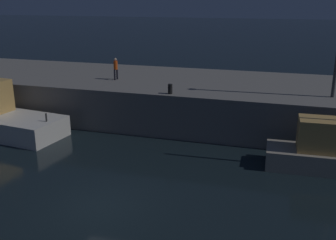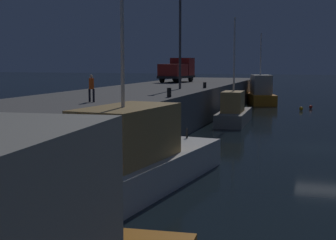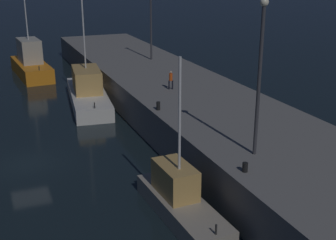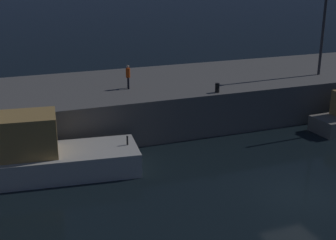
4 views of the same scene
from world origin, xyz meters
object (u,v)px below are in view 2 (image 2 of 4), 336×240
Objects in this scene: fishing_trawler_red at (234,112)px; fishing_boat_white at (132,160)px; mooring_buoy_near at (301,109)px; fishing_boat_blue at (260,93)px; lamp_post_east at (180,30)px; bollard_west at (205,85)px; bollard_central at (169,92)px; utility_truck at (177,70)px; mooring_buoy_mid at (311,107)px; dockworker at (91,86)px.

fishing_boat_white is at bearing 179.74° from fishing_trawler_red.
fishing_boat_blue is at bearing 36.39° from mooring_buoy_near.
fishing_boat_blue is at bearing 0.96° from fishing_trawler_red.
fishing_boat_white is at bearing -168.69° from lamp_post_east.
bollard_west is 0.82× the size of bollard_central.
mooring_buoy_near is 0.07× the size of utility_truck.
bollard_west is 11.19m from bollard_central.
mooring_buoy_near is (12.75, -4.70, -0.75)m from fishing_trawler_red.
mooring_buoy_mid is 26.27m from bollard_central.
bollard_west is (16.14, -2.69, -0.63)m from dockworker.
bollard_west is (23.67, 2.70, 1.80)m from fishing_boat_white.
lamp_post_east is at bearing 146.96° from mooring_buoy_mid.
bollard_central is at bearing -31.35° from dockworker.
mooring_buoy_mid is (37.33, -5.66, -1.02)m from fishing_boat_white.
fishing_boat_blue is at bearing -48.77° from utility_truck.
dockworker is at bearing 159.65° from mooring_buoy_mid.
utility_truck is 22.81m from bollard_central.
fishing_trawler_red is 8.00m from lamp_post_east.
fishing_trawler_red is 1.02× the size of lamp_post_east.
lamp_post_east is at bearing 91.47° from fishing_trawler_red.
mooring_buoy_near is at bearing -20.52° from dockworker.
fishing_boat_white is at bearing -166.43° from utility_truck.
mooring_buoy_near is at bearing -35.50° from lamp_post_east.
mooring_buoy_near is 0.80× the size of bollard_west.
dockworker is (-27.23, 10.19, 3.44)m from mooring_buoy_near.
lamp_post_east reaches higher than fishing_trawler_red.
mooring_buoy_mid is at bearing -19.95° from fishing_trawler_red.
dockworker reaches higher than mooring_buoy_near.
mooring_buoy_near is at bearing -20.22° from fishing_trawler_red.
lamp_post_east is at bearing -4.03° from dockworker.
bollard_west is at bearing 172.15° from fishing_boat_blue.
mooring_buoy_near is (34.76, -4.80, -1.01)m from fishing_boat_white.
mooring_buoy_mid is (15.32, -5.56, -0.76)m from fishing_trawler_red.
utility_truck reaches higher than dockworker.
bollard_central is at bearing -167.97° from lamp_post_east.
fishing_boat_white is at bearing -173.50° from bollard_west.
mooring_buoy_near is 17.44m from lamp_post_east.
dockworker is 5.83m from bollard_central.
fishing_trawler_red is at bearing -145.96° from utility_truck.
mooring_buoy_near is at bearing -17.85° from bollard_central.
bollard_central is (-22.00, -5.95, -1.00)m from utility_truck.
bollard_central is at bearing 175.78° from fishing_boat_blue.
mooring_buoy_near reaches higher than mooring_buoy_mid.
fishing_boat_white is 2.23× the size of utility_truck.
fishing_trawler_red reaches higher than bollard_central.
fishing_boat_white is 9.58m from dockworker.
mooring_buoy_near is (-6.82, -5.03, -1.06)m from fishing_boat_blue.
bollard_central is (-22.28, 7.17, 2.86)m from mooring_buoy_near.
dockworker reaches higher than mooring_buoy_mid.
fishing_boat_blue is at bearing -11.90° from lamp_post_east.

